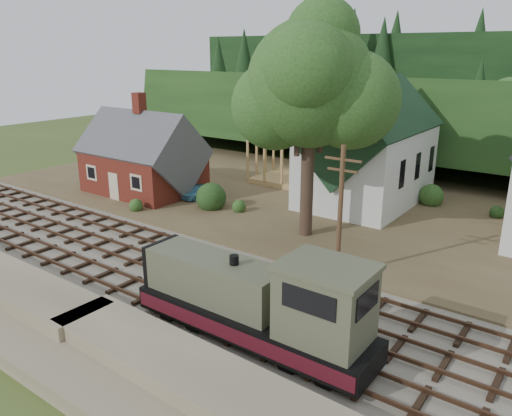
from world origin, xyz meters
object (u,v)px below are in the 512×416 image
Objects in this scene: car_blue at (197,191)px; patio_set at (103,168)px; locomotive at (260,304)px; car_green at (106,165)px.

patio_set is at bearing -166.55° from car_blue.
car_blue is 9.83m from patio_set.
locomotive is at bearing -24.42° from patio_set.
locomotive is 23.58m from car_blue.
car_blue is at bearing 139.48° from locomotive.
patio_set is (5.60, -4.53, 1.28)m from car_green.
car_blue is at bearing -105.60° from car_green.
patio_set reaches higher than car_blue.
car_green is (-14.88, 1.57, 0.06)m from car_blue.
car_blue is 0.87× the size of car_green.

